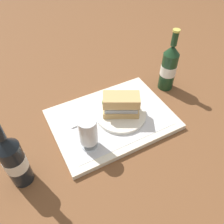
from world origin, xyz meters
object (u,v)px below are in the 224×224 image
second_bottle (169,67)px  beer_glass (88,133)px  plate (121,114)px  beer_bottle (14,160)px  sandwich (120,105)px

second_bottle → beer_glass: bearing=19.2°
plate → beer_bottle: bearing=11.0°
beer_glass → plate: bearing=-155.8°
plate → sandwich: bearing=-28.0°
beer_bottle → beer_glass: bearing=-179.1°
sandwich → second_bottle: second_bottle is taller
sandwich → beer_bottle: bearing=39.4°
plate → sandwich: (0.00, -0.00, 0.05)m
plate → beer_glass: beer_glass is taller
sandwich → beer_glass: size_ratio=1.16×
beer_glass → beer_bottle: (0.23, 0.00, 0.01)m
sandwich → second_bottle: size_ratio=0.54×
plate → sandwich: 0.05m
beer_glass → beer_bottle: bearing=0.9°
plate → beer_glass: (0.16, 0.07, 0.06)m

